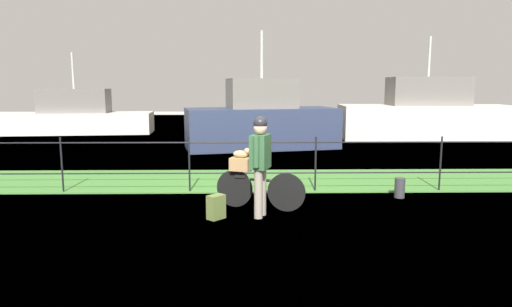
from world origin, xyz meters
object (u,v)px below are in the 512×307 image
backpack_on_paving (216,207)px  mooring_bollard (400,188)px  cyclist_person (260,157)px  moored_boat_mid (76,117)px  terrier_dog (242,153)px  wooden_crate (241,164)px  moored_boat_far (426,116)px  bicycle_main (259,189)px  moored_boat_near (262,122)px

backpack_on_paving → mooring_bollard: 3.73m
cyclist_person → mooring_bollard: bearing=23.9°
mooring_bollard → moored_boat_mid: moored_boat_mid is taller
terrier_dog → cyclist_person: cyclist_person is taller
wooden_crate → mooring_bollard: bearing=11.5°
mooring_bollard → moored_boat_mid: size_ratio=0.06×
wooden_crate → cyclist_person: (0.33, -0.59, 0.21)m
terrier_dog → backpack_on_paving: (-0.42, -0.70, -0.78)m
terrier_dog → moored_boat_far: bearing=54.5°
mooring_bollard → moored_boat_far: bearing=66.1°
bicycle_main → mooring_bollard: (2.76, 0.74, -0.16)m
backpack_on_paving → moored_boat_near: 8.49m
moored_boat_near → wooden_crate: bearing=-94.5°
cyclist_person → moored_boat_mid: size_ratio=0.24×
terrier_dog → moored_boat_far: size_ratio=0.05×
moored_boat_far → wooden_crate: bearing=-125.6°
terrier_dog → moored_boat_mid: bearing=121.4°
cyclist_person → moored_boat_mid: moored_boat_mid is taller
moored_boat_near → moored_boat_far: moored_boat_far is taller
mooring_bollard → moored_boat_far: (4.31, 9.72, 0.74)m
mooring_bollard → moored_boat_far: size_ratio=0.06×
wooden_crate → backpack_on_paving: (-0.39, -0.71, -0.59)m
bicycle_main → backpack_on_paving: bearing=-140.3°
cyclist_person → moored_boat_far: (7.07, 10.94, -0.07)m
cyclist_person → wooden_crate: bearing=119.3°
moored_boat_mid → wooden_crate: bearing=-58.7°
wooden_crate → bicycle_main: bearing=-19.4°
backpack_on_paving → mooring_bollard: backpack_on_paving is taller
backpack_on_paving → bicycle_main: bearing=173.1°
mooring_bollard → backpack_on_paving: bearing=-158.9°
terrier_dog → backpack_on_paving: size_ratio=0.81×
bicycle_main → mooring_bollard: bicycle_main is taller
terrier_dog → cyclist_person: (0.31, -0.59, 0.02)m
terrier_dog → moored_boat_near: size_ratio=0.06×
backpack_on_paving → moored_boat_far: bearing=-171.7°
wooden_crate → backpack_on_paving: bearing=-119.0°
cyclist_person → mooring_bollard: (2.76, 1.22, -0.81)m
moored_boat_mid → bicycle_main: bearing=-57.9°
moored_boat_mid → cyclist_person: bearing=-58.8°
cyclist_person → moored_boat_near: size_ratio=0.31×
bicycle_main → mooring_bollard: size_ratio=3.99×
terrier_dog → moored_boat_near: bearing=85.7°
bicycle_main → cyclist_person: bearing=-89.1°
cyclist_person → backpack_on_paving: bearing=-170.8°
bicycle_main → terrier_dog: size_ratio=4.82×
backpack_on_paving → moored_boat_far: size_ratio=0.06×
moored_boat_mid → terrier_dog: bearing=-58.6°
backpack_on_paving → moored_boat_far: moored_boat_far is taller
terrier_dog → backpack_on_paving: terrier_dog is taller
mooring_bollard → moored_boat_near: 7.52m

